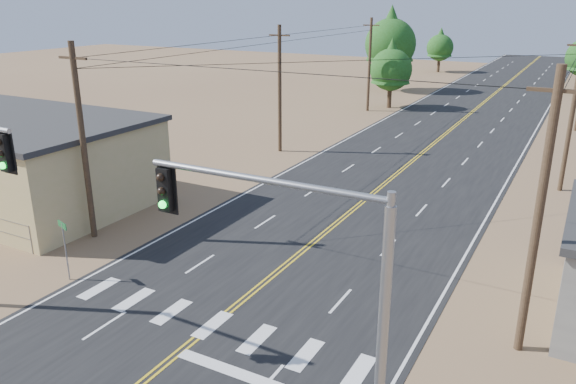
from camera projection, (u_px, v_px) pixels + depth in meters
The scene contains 11 objects.
road at pixel (395, 175), 39.77m from camera, with size 15.00×200.00×0.02m, color black.
utility_pole_left_near at pixel (83, 142), 27.90m from camera, with size 1.80×0.30×10.00m.
utility_pole_left_mid at pixel (280, 89), 44.51m from camera, with size 1.80×0.30×10.00m.
utility_pole_left_far at pixel (369, 64), 61.12m from camera, with size 1.80×0.30×10.00m.
utility_pole_right_near at pixel (538, 215), 18.42m from camera, with size 1.80×0.30×10.00m.
utility_pole_right_mid at pixel (572, 113), 35.03m from camera, with size 1.80×0.30×10.00m.
signal_mast_right at pixel (310, 279), 13.66m from camera, with size 6.66×0.50×7.95m.
street_sign at pixel (64, 241), 24.42m from camera, with size 0.79×0.28×2.76m.
tree_left_near at pixel (391, 65), 63.01m from camera, with size 4.69×4.69×7.82m.
tree_left_mid at pixel (391, 39), 74.25m from camera, with size 6.72×6.72×11.20m.
tree_left_far at pixel (440, 45), 94.71m from camera, with size 4.42×4.42×7.37m.
Camera 1 is at (11.46, -7.01, 11.85)m, focal length 35.00 mm.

